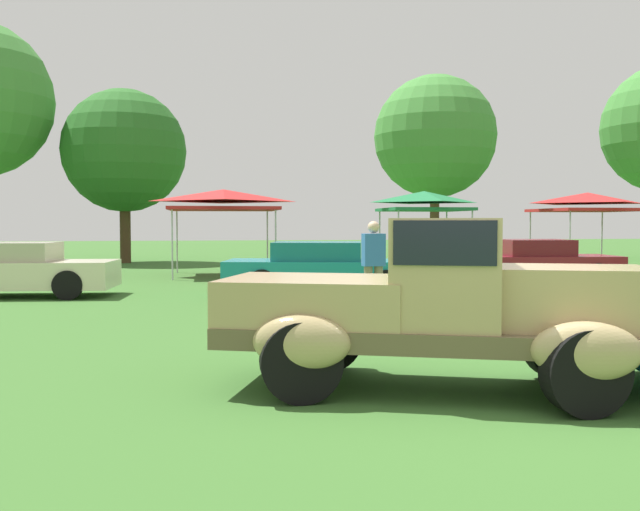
{
  "coord_description": "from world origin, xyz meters",
  "views": [
    {
      "loc": [
        -2.64,
        -6.22,
        1.66
      ],
      "look_at": [
        -1.25,
        2.51,
        1.24
      ],
      "focal_mm": 39.06,
      "sensor_mm": 36.0,
      "label": 1
    }
  ],
  "objects_px": {
    "spectator_far_side": "(373,263)",
    "canopy_tent_left_field": "(223,198)",
    "show_car_teal": "(323,269)",
    "show_car_burgundy": "(540,263)",
    "show_car_cream": "(20,270)",
    "canopy_tent_center_field": "(424,200)",
    "feature_pickup_truck": "(437,303)",
    "canopy_tent_right_field": "(588,201)"
  },
  "relations": [
    {
      "from": "canopy_tent_center_field",
      "to": "canopy_tent_right_field",
      "type": "distance_m",
      "value": 5.92
    },
    {
      "from": "feature_pickup_truck",
      "to": "canopy_tent_left_field",
      "type": "xyz_separation_m",
      "value": [
        -1.78,
        15.53,
        1.56
      ]
    },
    {
      "from": "show_car_teal",
      "to": "feature_pickup_truck",
      "type": "bearing_deg",
      "value": -92.26
    },
    {
      "from": "show_car_burgundy",
      "to": "canopy_tent_left_field",
      "type": "bearing_deg",
      "value": 148.58
    },
    {
      "from": "show_car_cream",
      "to": "show_car_teal",
      "type": "height_order",
      "value": "same"
    },
    {
      "from": "spectator_far_side",
      "to": "canopy_tent_left_field",
      "type": "xyz_separation_m",
      "value": [
        -2.56,
        9.55,
        1.51
      ]
    },
    {
      "from": "canopy_tent_left_field",
      "to": "canopy_tent_right_field",
      "type": "bearing_deg",
      "value": 1.35
    },
    {
      "from": "show_car_cream",
      "to": "canopy_tent_left_field",
      "type": "bearing_deg",
      "value": 50.76
    },
    {
      "from": "canopy_tent_left_field",
      "to": "canopy_tent_right_field",
      "type": "relative_size",
      "value": 1.06
    },
    {
      "from": "canopy_tent_left_field",
      "to": "show_car_burgundy",
      "type": "bearing_deg",
      "value": -31.42
    },
    {
      "from": "show_car_teal",
      "to": "canopy_tent_left_field",
      "type": "bearing_deg",
      "value": 108.5
    },
    {
      "from": "show_car_burgundy",
      "to": "spectator_far_side",
      "type": "height_order",
      "value": "spectator_far_side"
    },
    {
      "from": "spectator_far_side",
      "to": "canopy_tent_right_field",
      "type": "xyz_separation_m",
      "value": [
        9.96,
        9.85,
        1.51
      ]
    },
    {
      "from": "canopy_tent_left_field",
      "to": "canopy_tent_center_field",
      "type": "distance_m",
      "value": 6.6
    },
    {
      "from": "show_car_cream",
      "to": "show_car_teal",
      "type": "bearing_deg",
      "value": -6.0
    },
    {
      "from": "canopy_tent_left_field",
      "to": "spectator_far_side",
      "type": "bearing_deg",
      "value": -74.98
    },
    {
      "from": "feature_pickup_truck",
      "to": "canopy_tent_center_field",
      "type": "bearing_deg",
      "value": 72.92
    },
    {
      "from": "show_car_burgundy",
      "to": "canopy_tent_right_field",
      "type": "relative_size",
      "value": 1.28
    },
    {
      "from": "show_car_cream",
      "to": "show_car_burgundy",
      "type": "height_order",
      "value": "same"
    },
    {
      "from": "show_car_teal",
      "to": "canopy_tent_right_field",
      "type": "distance_m",
      "value": 12.48
    },
    {
      "from": "spectator_far_side",
      "to": "show_car_teal",
      "type": "bearing_deg",
      "value": 97.65
    },
    {
      "from": "canopy_tent_left_field",
      "to": "canopy_tent_center_field",
      "type": "xyz_separation_m",
      "value": [
        6.6,
        0.15,
        -0.0
      ]
    },
    {
      "from": "show_car_teal",
      "to": "canopy_tent_left_field",
      "type": "xyz_separation_m",
      "value": [
        -2.14,
        6.39,
        1.82
      ]
    },
    {
      "from": "canopy_tent_center_field",
      "to": "feature_pickup_truck",
      "type": "bearing_deg",
      "value": -107.08
    },
    {
      "from": "canopy_tent_right_field",
      "to": "feature_pickup_truck",
      "type": "bearing_deg",
      "value": -124.17
    },
    {
      "from": "show_car_teal",
      "to": "show_car_burgundy",
      "type": "relative_size",
      "value": 1.19
    },
    {
      "from": "show_car_burgundy",
      "to": "canopy_tent_center_field",
      "type": "distance_m",
      "value": 5.66
    },
    {
      "from": "show_car_teal",
      "to": "spectator_far_side",
      "type": "distance_m",
      "value": 3.21
    },
    {
      "from": "show_car_cream",
      "to": "show_car_burgundy",
      "type": "distance_m",
      "value": 12.8
    },
    {
      "from": "show_car_burgundy",
      "to": "spectator_far_side",
      "type": "bearing_deg",
      "value": -140.66
    },
    {
      "from": "show_car_burgundy",
      "to": "show_car_cream",
      "type": "bearing_deg",
      "value": -176.87
    },
    {
      "from": "canopy_tent_center_field",
      "to": "spectator_far_side",
      "type": "bearing_deg",
      "value": -112.56
    },
    {
      "from": "show_car_cream",
      "to": "canopy_tent_center_field",
      "type": "height_order",
      "value": "canopy_tent_center_field"
    },
    {
      "from": "feature_pickup_truck",
      "to": "show_car_teal",
      "type": "height_order",
      "value": "feature_pickup_truck"
    },
    {
      "from": "spectator_far_side",
      "to": "show_car_cream",
      "type": "bearing_deg",
      "value": 151.7
    },
    {
      "from": "show_car_cream",
      "to": "canopy_tent_right_field",
      "type": "relative_size",
      "value": 1.32
    },
    {
      "from": "show_car_cream",
      "to": "canopy_tent_right_field",
      "type": "distance_m",
      "value": 18.26
    },
    {
      "from": "spectator_far_side",
      "to": "canopy_tent_left_field",
      "type": "height_order",
      "value": "canopy_tent_left_field"
    },
    {
      "from": "feature_pickup_truck",
      "to": "spectator_far_side",
      "type": "height_order",
      "value": "feature_pickup_truck"
    },
    {
      "from": "feature_pickup_truck",
      "to": "canopy_tent_left_field",
      "type": "height_order",
      "value": "canopy_tent_left_field"
    },
    {
      "from": "show_car_cream",
      "to": "show_car_burgundy",
      "type": "xyz_separation_m",
      "value": [
        12.79,
        0.7,
        -0.0
      ]
    },
    {
      "from": "show_car_burgundy",
      "to": "spectator_far_side",
      "type": "relative_size",
      "value": 2.38
    }
  ]
}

